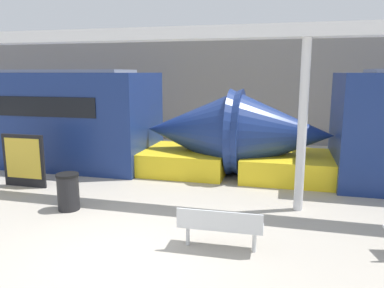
# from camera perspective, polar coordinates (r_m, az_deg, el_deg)

# --- Properties ---
(ground_plane) EXTENTS (60.00, 60.00, 0.00)m
(ground_plane) POSITION_cam_1_polar(r_m,az_deg,el_deg) (6.82, -11.02, -16.50)
(ground_plane) COLOR #A8A093
(station_wall) EXTENTS (56.00, 0.20, 5.00)m
(station_wall) POSITION_cam_1_polar(r_m,az_deg,el_deg) (17.07, 5.32, 8.77)
(station_wall) COLOR gray
(station_wall) RESTS_ON ground_plane
(train_right) EXTENTS (17.11, 2.93, 3.20)m
(train_right) POSITION_cam_1_polar(r_m,az_deg,el_deg) (15.11, -27.07, 3.58)
(train_right) COLOR navy
(train_right) RESTS_ON ground_plane
(bench_near) EXTENTS (1.51, 0.47, 0.77)m
(bench_near) POSITION_cam_1_polar(r_m,az_deg,el_deg) (6.74, 4.29, -12.16)
(bench_near) COLOR silver
(bench_near) RESTS_ON ground_plane
(trash_bin) EXTENTS (0.51, 0.51, 0.85)m
(trash_bin) POSITION_cam_1_polar(r_m,az_deg,el_deg) (9.08, -18.34, -6.90)
(trash_bin) COLOR black
(trash_bin) RESTS_ON ground_plane
(poster_board) EXTENTS (1.28, 0.07, 1.46)m
(poster_board) POSITION_cam_1_polar(r_m,az_deg,el_deg) (11.23, -24.26, -2.30)
(poster_board) COLOR black
(poster_board) RESTS_ON ground_plane
(support_column_near) EXTENTS (0.21, 0.21, 3.84)m
(support_column_near) POSITION_cam_1_polar(r_m,az_deg,el_deg) (8.63, 16.45, 2.47)
(support_column_near) COLOR silver
(support_column_near) RESTS_ON ground_plane
(canopy_beam) EXTENTS (28.00, 0.60, 0.28)m
(canopy_beam) POSITION_cam_1_polar(r_m,az_deg,el_deg) (8.59, 17.22, 16.18)
(canopy_beam) COLOR silver
(canopy_beam) RESTS_ON support_column_near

